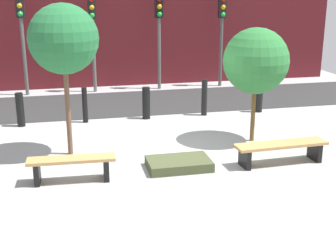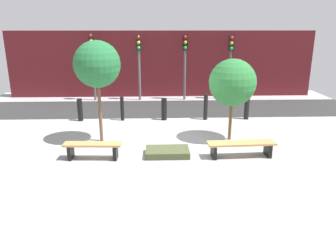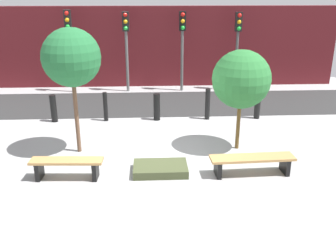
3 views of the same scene
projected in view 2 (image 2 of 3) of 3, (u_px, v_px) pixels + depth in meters
ground_plane at (166, 145)px, 10.64m from camera, size 18.00×18.00×0.00m
road_strip at (163, 108)px, 15.27m from camera, size 18.00×3.29×0.01m
building_facade at (162, 64)px, 17.62m from camera, size 16.20×0.50×3.46m
bench_left at (93, 148)px, 9.43m from camera, size 1.68×0.46×0.48m
bench_right at (241, 146)px, 9.58m from camera, size 2.01×0.54×0.46m
planter_bed at (167, 152)px, 9.77m from camera, size 1.29×0.81×0.19m
tree_behind_left_bench at (97, 65)px, 10.27m from camera, size 1.48×1.48×3.29m
tree_behind_right_bench at (232, 83)px, 10.60m from camera, size 1.54×1.54×2.71m
bollard_far_left at (80, 110)px, 13.21m from camera, size 0.21×0.21×0.91m
bollard_left at (122, 109)px, 13.26m from camera, size 0.14×0.14×0.97m
bollard_center at (164, 109)px, 13.33m from camera, size 0.22×0.22×0.90m
bollard_right at (206, 107)px, 13.37m from camera, size 0.16×0.16×1.06m
bollard_far_right at (247, 108)px, 13.45m from camera, size 0.20×0.20×0.91m
traffic_light_west at (92, 54)px, 16.30m from camera, size 0.28×0.27×3.37m
traffic_light_mid_west at (139, 55)px, 16.40m from camera, size 0.28×0.27×3.30m
traffic_light_mid_east at (185, 55)px, 16.48m from camera, size 0.28×0.27×3.30m
traffic_light_east at (231, 55)px, 16.57m from camera, size 0.28×0.27×3.26m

